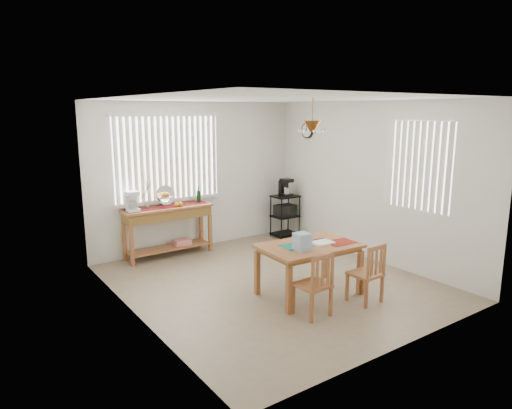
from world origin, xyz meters
TOP-DOWN VIEW (x-y plane):
  - ground at (0.00, 0.00)m, footprint 4.00×4.50m
  - room_shell at (0.00, 0.01)m, footprint 4.20×4.70m
  - sideboard at (-0.68, 2.02)m, footprint 1.52×0.43m
  - sideboard_items at (-0.95, 2.03)m, footprint 1.44×0.36m
  - wire_cart at (1.70, 1.85)m, footprint 0.48×0.39m
  - cart_items at (1.70, 1.86)m, footprint 0.19×0.23m
  - dining_table at (0.15, -0.61)m, footprint 1.34×0.90m
  - table_items at (0.02, -0.72)m, footprint 0.99×0.51m
  - chair_left at (-0.24, -1.16)m, footprint 0.38×0.38m
  - chair_right at (0.59, -1.25)m, footprint 0.38×0.38m

SIDE VIEW (x-z plane):
  - ground at x=0.00m, z-range -0.01..0.00m
  - chair_right at x=0.59m, z-range -0.01..0.78m
  - chair_left at x=-0.24m, z-range -0.01..0.80m
  - wire_cart at x=1.70m, z-range 0.08..0.90m
  - dining_table at x=0.15m, z-range 0.27..0.96m
  - sideboard at x=-0.68m, z-range 0.21..1.07m
  - table_items at x=0.02m, z-range 0.67..0.89m
  - cart_items at x=1.70m, z-range 0.81..1.15m
  - sideboard_items at x=-0.95m, z-range 0.66..1.32m
  - room_shell at x=0.00m, z-range 0.34..3.04m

